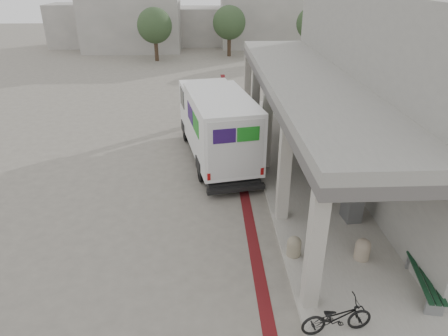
{
  "coord_description": "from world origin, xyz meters",
  "views": [
    {
      "loc": [
        -0.38,
        -10.95,
        7.63
      ],
      "look_at": [
        0.18,
        1.28,
        1.6
      ],
      "focal_mm": 32.0,
      "sensor_mm": 36.0,
      "label": 1
    }
  ],
  "objects_px": {
    "utility_cabinet": "(352,204)",
    "bicycle_black": "(337,317)",
    "bench": "(425,280)",
    "fedex_truck": "(216,124)"
  },
  "relations": [
    {
      "from": "utility_cabinet",
      "to": "bicycle_black",
      "type": "xyz_separation_m",
      "value": [
        -1.91,
        -4.64,
        -0.12
      ]
    },
    {
      "from": "bench",
      "to": "utility_cabinet",
      "type": "relative_size",
      "value": 1.85
    },
    {
      "from": "utility_cabinet",
      "to": "bicycle_black",
      "type": "height_order",
      "value": "utility_cabinet"
    },
    {
      "from": "fedex_truck",
      "to": "utility_cabinet",
      "type": "height_order",
      "value": "fedex_truck"
    },
    {
      "from": "fedex_truck",
      "to": "utility_cabinet",
      "type": "bearing_deg",
      "value": -60.82
    },
    {
      "from": "utility_cabinet",
      "to": "bench",
      "type": "bearing_deg",
      "value": -82.14
    },
    {
      "from": "bench",
      "to": "bicycle_black",
      "type": "bearing_deg",
      "value": -145.21
    },
    {
      "from": "bench",
      "to": "utility_cabinet",
      "type": "xyz_separation_m",
      "value": [
        -0.78,
        3.42,
        0.22
      ]
    },
    {
      "from": "bench",
      "to": "fedex_truck",
      "type": "bearing_deg",
      "value": 131.09
    },
    {
      "from": "fedex_truck",
      "to": "bench",
      "type": "distance_m",
      "value": 10.2
    }
  ]
}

